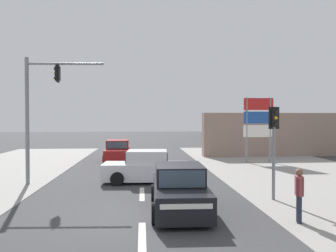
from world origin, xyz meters
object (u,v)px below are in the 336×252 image
Objects in this scene: sedan_crossing_left at (146,168)px; traffic_signal_mast at (39,103)px; shopping_plaza_sign at (258,121)px; pedestrian_at_kerb at (299,192)px; sedan_oncoming_mid at (179,190)px; sedan_oncoming_near at (118,151)px; pedestal_signal_right_kerb at (274,137)px.

traffic_signal_mast is at bearing -178.60° from sedan_crossing_left.
shopping_plaza_sign is 13.78m from pedestrian_at_kerb.
shopping_plaza_sign reaches higher than sedan_oncoming_mid.
shopping_plaza_sign is (13.05, 6.58, -0.85)m from traffic_signal_mast.
shopping_plaza_sign reaches higher than sedan_crossing_left.
sedan_oncoming_near is at bearing 102.74° from sedan_oncoming_mid.
shopping_plaza_sign is 1.07× the size of sedan_oncoming_mid.
shopping_plaza_sign is at bearing 26.75° from traffic_signal_mast.
shopping_plaza_sign is 13.68m from sedan_oncoming_mid.
shopping_plaza_sign is at bearing 72.95° from pedestal_signal_right_kerb.
traffic_signal_mast reaches higher than pedestrian_at_kerb.
traffic_signal_mast is at bearing -110.25° from sedan_oncoming_near.
pedestal_signal_right_kerb reaches higher than pedestrian_at_kerb.
traffic_signal_mast is at bearing 140.77° from sedan_oncoming_mid.
sedan_crossing_left is at bearing 123.48° from pedestrian_at_kerb.
sedan_oncoming_near is (-1.98, 8.25, 0.00)m from sedan_crossing_left.
pedestal_signal_right_kerb is 2.18× the size of pedestrian_at_kerb.
sedan_crossing_left is 1.02× the size of sedan_oncoming_near.
pedestal_signal_right_kerb is at bearing -21.32° from traffic_signal_mast.
sedan_oncoming_mid is (1.04, -5.11, 0.00)m from sedan_crossing_left.
traffic_signal_mast is 1.39× the size of sedan_crossing_left.
sedan_oncoming_near is at bearing 118.97° from pedestal_signal_right_kerb.
sedan_crossing_left is 8.03m from pedestrian_at_kerb.
sedan_crossing_left is at bearing -141.03° from shopping_plaza_sign.
pedestrian_at_kerb reaches higher than sedan_crossing_left.
pedestrian_at_kerb is (-3.55, -13.15, -2.06)m from shopping_plaza_sign.
pedestrian_at_kerb is (4.43, -6.70, 0.22)m from sedan_crossing_left.
pedestrian_at_kerb is (9.50, -6.57, -2.91)m from traffic_signal_mast.
pedestal_signal_right_kerb is at bearing -107.05° from shopping_plaza_sign.
traffic_signal_mast is 3.68× the size of pedestrian_at_kerb.
pedestrian_at_kerb is (6.41, -14.95, 0.22)m from sedan_oncoming_near.
pedestal_signal_right_kerb is at bearing -61.03° from sedan_oncoming_near.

